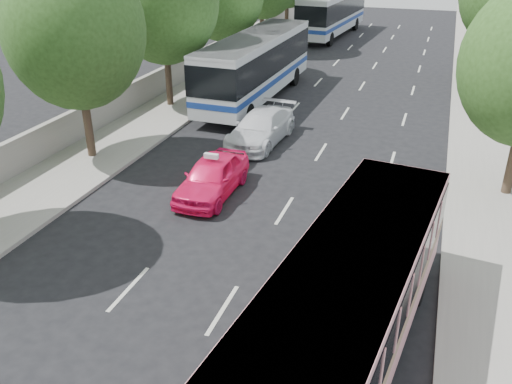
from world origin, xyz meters
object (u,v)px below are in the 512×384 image
at_px(white_pickup, 261,127).
at_px(pink_taxi, 212,176).
at_px(tour_coach_front, 256,62).
at_px(tour_coach_rear, 333,10).
at_px(pink_bus, 353,292).

bearing_deg(white_pickup, pink_taxi, -86.18).
relative_size(tour_coach_front, tour_coach_rear, 0.96).
bearing_deg(white_pickup, tour_coach_front, 114.68).
bearing_deg(pink_bus, white_pickup, 123.57).
relative_size(pink_bus, pink_taxi, 2.28).
relative_size(white_pickup, tour_coach_rear, 0.39).
height_order(pink_bus, white_pickup, pink_bus).
relative_size(pink_bus, white_pickup, 1.96).
bearing_deg(white_pickup, tour_coach_rear, 98.87).
xyz_separation_m(pink_taxi, tour_coach_front, (-2.50, 12.46, 1.50)).
height_order(white_pickup, tour_coach_front, tour_coach_front).
bearing_deg(pink_bus, tour_coach_rear, 109.34).
distance_m(white_pickup, tour_coach_front, 7.18).
bearing_deg(tour_coach_rear, pink_taxi, -80.97).
relative_size(pink_bus, tour_coach_rear, 0.77).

